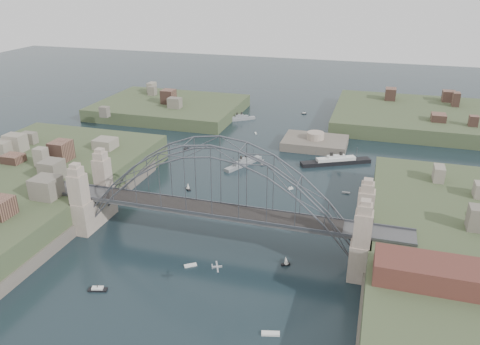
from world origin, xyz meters
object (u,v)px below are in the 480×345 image
at_px(bridge, 216,194).
at_px(ocean_liner, 336,161).
at_px(wharf_shed, 435,273).
at_px(naval_cruiser_far, 239,119).
at_px(naval_cruiser_near, 243,163).
at_px(fort_island, 315,148).

distance_m(bridge, ocean_liner, 60.69).
height_order(wharf_shed, naval_cruiser_far, wharf_shed).
bearing_deg(wharf_shed, naval_cruiser_far, 121.93).
bearing_deg(wharf_shed, naval_cruiser_near, 130.41).
xyz_separation_m(wharf_shed, ocean_liner, (-23.24, 69.87, -9.13)).
xyz_separation_m(wharf_shed, naval_cruiser_far, (-66.84, 107.25, -9.28)).
xyz_separation_m(naval_cruiser_near, ocean_liner, (28.05, 9.62, 0.14)).
height_order(naval_cruiser_far, ocean_liner, ocean_liner).
bearing_deg(bridge, ocean_liner, 69.62).
distance_m(bridge, naval_cruiser_far, 96.70).
height_order(bridge, ocean_liner, bridge).
bearing_deg(wharf_shed, ocean_liner, 108.40).
distance_m(wharf_shed, naval_cruiser_far, 126.71).
distance_m(fort_island, naval_cruiser_near, 30.62).
bearing_deg(bridge, wharf_shed, -17.65).
height_order(bridge, naval_cruiser_far, bridge).
height_order(wharf_shed, naval_cruiser_near, wharf_shed).
relative_size(bridge, naval_cruiser_near, 5.55).
height_order(wharf_shed, ocean_liner, wharf_shed).
bearing_deg(fort_island, wharf_shed, -69.15).
relative_size(fort_island, wharf_shed, 1.10).
bearing_deg(naval_cruiser_far, bridge, -76.24).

